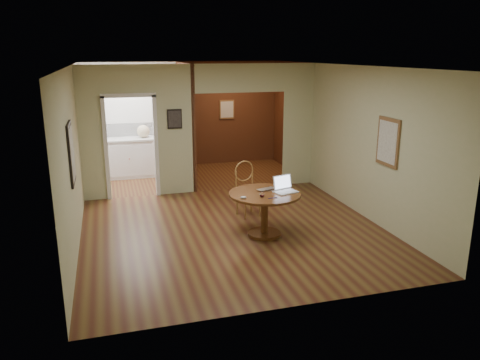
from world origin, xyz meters
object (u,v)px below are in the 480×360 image
object	(u,v)px
chair	(247,185)
open_laptop	(284,187)
dining_table	(265,204)
closed_laptop	(268,190)

from	to	relation	value
chair	open_laptop	size ratio (longest dim) A/B	2.44
dining_table	chair	world-z (taller)	chair
chair	closed_laptop	size ratio (longest dim) A/B	3.18
chair	open_laptop	xyz separation A→B (m)	(0.32, -1.05, 0.23)
dining_table	open_laptop	bearing A→B (deg)	0.88
chair	closed_laptop	bearing A→B (deg)	-98.81
open_laptop	dining_table	bearing A→B (deg)	164.60
chair	open_laptop	world-z (taller)	chair
dining_table	chair	size ratio (longest dim) A/B	1.15
chair	open_laptop	bearing A→B (deg)	-86.27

